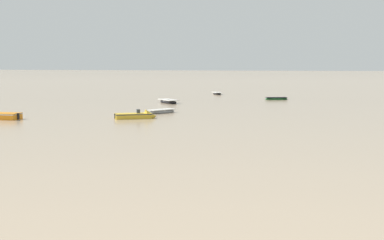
# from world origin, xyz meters

# --- Properties ---
(rowboat_moored_1) EXTENTS (2.66, 3.91, 0.59)m
(rowboat_moored_1) POSITION_xyz_m (9.10, 75.01, 0.16)
(rowboat_moored_1) COLOR black
(rowboat_moored_1) RESTS_ON ground
(rowboat_moored_3) EXTENTS (3.83, 2.23, 0.57)m
(rowboat_moored_3) POSITION_xyz_m (21.13, 62.82, 0.16)
(rowboat_moored_3) COLOR #23602D
(rowboat_moored_3) RESTS_ON ground
(rowboat_moored_5) EXTENTS (3.15, 4.02, 0.61)m
(rowboat_moored_5) POSITION_xyz_m (10.01, 36.52, 0.17)
(rowboat_moored_5) COLOR gray
(rowboat_moored_5) RESTS_ON ground
(motorboat_moored_7) EXTENTS (4.60, 3.51, 1.52)m
(motorboat_moored_7) POSITION_xyz_m (9.50, 30.09, 0.21)
(motorboat_moored_7) COLOR gold
(motorboat_moored_7) RESTS_ON ground
(rowboat_moored_7) EXTENTS (4.23, 4.68, 0.75)m
(rowboat_moored_7) POSITION_xyz_m (6.38, 51.79, 0.20)
(rowboat_moored_7) COLOR black
(rowboat_moored_7) RESTS_ON ground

